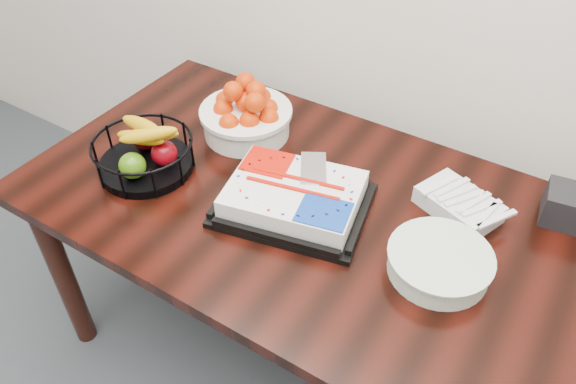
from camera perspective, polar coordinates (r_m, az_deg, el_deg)
The scene contains 7 objects.
table at distance 1.59m, azimuth 4.85°, elevation -4.50°, with size 1.80×0.90×0.75m.
cake_tray at distance 1.52m, azimuth 0.62°, elevation -0.55°, with size 0.46×0.39×0.08m.
tangerine_bowl at distance 1.77m, azimuth -4.31°, elevation 8.09°, with size 0.29×0.29×0.18m.
fruit_basket at distance 1.68m, azimuth -14.47°, elevation 3.98°, with size 0.29×0.29×0.16m.
plate_stack at distance 1.41m, azimuth 15.10°, elevation -6.94°, with size 0.26×0.26×0.06m.
fork_bag at distance 1.58m, azimuth 16.96°, elevation -1.13°, with size 0.24×0.20×0.06m.
napkin_box at distance 1.65m, azimuth 26.76°, elevation -1.35°, with size 0.13×0.11×0.09m, color black.
Camera 1 is at (0.47, 1.00, 1.81)m, focal length 35.00 mm.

